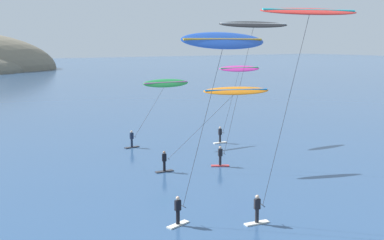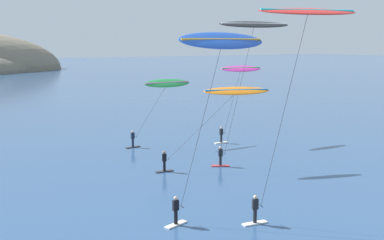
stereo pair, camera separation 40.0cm
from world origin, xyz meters
name	(u,v)px [view 2 (the right image)]	position (x,y,z in m)	size (l,w,h in m)	color
kitesurfer_red	(304,27)	(-3.63, 16.56, 11.10)	(6.51, 3.11, 12.25)	silver
kitesurfer_magenta	(239,74)	(7.58, 36.25, 7.01)	(5.58, 1.75, 7.94)	silver
kitesurfer_blue	(219,52)	(-7.12, 19.64, 9.73)	(6.81, 1.46, 10.93)	silver
kitesurfer_orange	(231,97)	(0.21, 28.07, 5.91)	(9.20, 3.85, 6.75)	#2D2D33
kitesurfer_green	(164,88)	(0.47, 39.37, 5.70)	(7.27, 1.30, 6.64)	#2D2D33
kitesurfer_black	(252,33)	(2.36, 28.12, 10.99)	(6.53, 3.26, 12.06)	red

